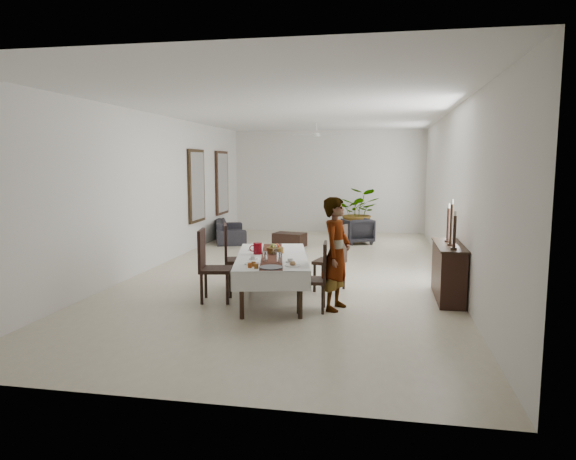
{
  "coord_description": "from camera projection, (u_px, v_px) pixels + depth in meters",
  "views": [
    {
      "loc": [
        1.71,
        -10.24,
        2.19
      ],
      "look_at": [
        0.14,
        -1.72,
        1.05
      ],
      "focal_mm": 32.0,
      "sensor_mm": 36.0,
      "label": 1
    }
  ],
  "objects": [
    {
      "name": "floor",
      "position": [
        297.0,
        270.0,
        10.57
      ],
      "size": [
        6.0,
        12.0,
        0.0
      ],
      "primitive_type": "cube",
      "color": "beige",
      "rests_on": "ground"
    },
    {
      "name": "ceiling",
      "position": [
        297.0,
        111.0,
        10.16
      ],
      "size": [
        6.0,
        12.0,
        0.02
      ],
      "primitive_type": "cube",
      "color": "white",
      "rests_on": "wall_back"
    },
    {
      "name": "wall_back",
      "position": [
        328.0,
        181.0,
        16.21
      ],
      "size": [
        6.0,
        0.02,
        3.2
      ],
      "primitive_type": "cube",
      "color": "silver",
      "rests_on": "floor"
    },
    {
      "name": "wall_front",
      "position": [
        185.0,
        230.0,
        4.52
      ],
      "size": [
        6.0,
        0.02,
        3.2
      ],
      "primitive_type": "cube",
      "color": "silver",
      "rests_on": "floor"
    },
    {
      "name": "wall_left",
      "position": [
        158.0,
        191.0,
        10.91
      ],
      "size": [
        0.02,
        12.0,
        3.2
      ],
      "primitive_type": "cube",
      "color": "silver",
      "rests_on": "floor"
    },
    {
      "name": "wall_right",
      "position": [
        451.0,
        194.0,
        9.82
      ],
      "size": [
        0.02,
        12.0,
        3.2
      ],
      "primitive_type": "cube",
      "color": "silver",
      "rests_on": "floor"
    },
    {
      "name": "dining_table_top",
      "position": [
        272.0,
        258.0,
        8.22
      ],
      "size": [
        1.37,
        2.39,
        0.05
      ],
      "primitive_type": "cube",
      "rotation": [
        0.0,
        0.0,
        0.2
      ],
      "color": "black",
      "rests_on": "table_leg_fl"
    },
    {
      "name": "table_leg_fl",
      "position": [
        242.0,
        296.0,
        7.2
      ],
      "size": [
        0.08,
        0.08,
        0.66
      ],
      "primitive_type": "cylinder",
      "rotation": [
        0.0,
        0.0,
        0.2
      ],
      "color": "black",
      "rests_on": "floor"
    },
    {
      "name": "table_leg_fr",
      "position": [
        300.0,
        296.0,
        7.21
      ],
      "size": [
        0.08,
        0.08,
        0.66
      ],
      "primitive_type": "cylinder",
      "rotation": [
        0.0,
        0.0,
        0.2
      ],
      "color": "black",
      "rests_on": "floor"
    },
    {
      "name": "table_leg_bl",
      "position": [
        250.0,
        266.0,
        9.31
      ],
      "size": [
        0.08,
        0.08,
        0.66
      ],
      "primitive_type": "cylinder",
      "rotation": [
        0.0,
        0.0,
        0.2
      ],
      "color": "black",
      "rests_on": "floor"
    },
    {
      "name": "table_leg_br",
      "position": [
        295.0,
        266.0,
        9.33
      ],
      "size": [
        0.08,
        0.08,
        0.66
      ],
      "primitive_type": "cylinder",
      "rotation": [
        0.0,
        0.0,
        0.2
      ],
      "color": "black",
      "rests_on": "floor"
    },
    {
      "name": "tablecloth_top",
      "position": [
        272.0,
        256.0,
        8.21
      ],
      "size": [
        1.56,
        2.59,
        0.01
      ],
      "primitive_type": "cube",
      "rotation": [
        0.0,
        0.0,
        0.2
      ],
      "color": "white",
      "rests_on": "dining_table_top"
    },
    {
      "name": "tablecloth_drape_left",
      "position": [
        238.0,
        264.0,
        8.22
      ],
      "size": [
        0.49,
        2.37,
        0.28
      ],
      "primitive_type": "cube",
      "rotation": [
        0.0,
        0.0,
        0.2
      ],
      "color": "white",
      "rests_on": "dining_table_top"
    },
    {
      "name": "tablecloth_drape_right",
      "position": [
        306.0,
        264.0,
        8.24
      ],
      "size": [
        0.49,
        2.37,
        0.28
      ],
      "primitive_type": "cube",
      "rotation": [
        0.0,
        0.0,
        0.2
      ],
      "color": "white",
      "rests_on": "dining_table_top"
    },
    {
      "name": "tablecloth_drape_near",
      "position": [
        271.0,
        281.0,
        7.04
      ],
      "size": [
        1.08,
        0.23,
        0.28
      ],
      "primitive_type": "cube",
      "rotation": [
        0.0,
        0.0,
        0.2
      ],
      "color": "white",
      "rests_on": "dining_table_top"
    },
    {
      "name": "tablecloth_drape_far",
      "position": [
        273.0,
        251.0,
        9.42
      ],
      "size": [
        1.08,
        0.23,
        0.28
      ],
      "primitive_type": "cube",
      "rotation": [
        0.0,
        0.0,
        0.2
      ],
      "color": "white",
      "rests_on": "dining_table_top"
    },
    {
      "name": "table_runner",
      "position": [
        272.0,
        255.0,
        8.21
      ],
      "size": [
        0.79,
        2.36,
        0.0
      ],
      "primitive_type": "cube",
      "rotation": [
        0.0,
        0.0,
        0.2
      ],
      "color": "#542618",
      "rests_on": "tablecloth_top"
    },
    {
      "name": "red_pitcher",
      "position": [
        258.0,
        248.0,
        8.33
      ],
      "size": [
        0.17,
        0.17,
        0.19
      ],
      "primitive_type": "cylinder",
      "rotation": [
        0.0,
        0.0,
        0.2
      ],
      "color": "maroon",
      "rests_on": "tablecloth_top"
    },
    {
      "name": "pitcher_handle",
      "position": [
        253.0,
        248.0,
        8.33
      ],
      "size": [
        0.11,
        0.04,
        0.11
      ],
      "primitive_type": "torus",
      "rotation": [
        1.57,
        0.0,
        0.2
      ],
      "color": "maroon",
      "rests_on": "red_pitcher"
    },
    {
      "name": "wine_glass_near",
      "position": [
        279.0,
        258.0,
        7.6
      ],
      "size": [
        0.07,
        0.07,
        0.16
      ],
      "primitive_type": "cylinder",
      "color": "white",
      "rests_on": "tablecloth_top"
    },
    {
      "name": "wine_glass_mid",
      "position": [
        265.0,
        257.0,
        7.69
      ],
      "size": [
        0.07,
        0.07,
        0.16
      ],
      "primitive_type": "cylinder",
      "color": "white",
      "rests_on": "tablecloth_top"
    },
    {
      "name": "wine_glass_far",
      "position": [
        275.0,
        250.0,
        8.25
      ],
      "size": [
        0.07,
        0.07,
        0.16
      ],
      "primitive_type": "cylinder",
      "color": "white",
      "rests_on": "tablecloth_top"
    },
    {
      "name": "teacup_right",
      "position": [
        290.0,
        260.0,
        7.66
      ],
      "size": [
        0.08,
        0.08,
        0.06
      ],
      "primitive_type": "cylinder",
      "color": "silver",
      "rests_on": "saucer_right"
    },
    {
      "name": "saucer_right",
      "position": [
        290.0,
        262.0,
        7.66
      ],
      "size": [
        0.14,
        0.14,
        0.01
      ],
      "primitive_type": "cylinder",
      "color": "silver",
      "rests_on": "tablecloth_top"
    },
    {
      "name": "teacup_left",
      "position": [
        253.0,
        258.0,
        7.88
      ],
      "size": [
        0.08,
        0.08,
        0.06
      ],
      "primitive_type": "cylinder",
      "color": "white",
      "rests_on": "saucer_left"
    },
    {
      "name": "saucer_left",
      "position": [
        253.0,
        259.0,
        7.88
      ],
      "size": [
        0.14,
        0.14,
        0.01
      ],
      "primitive_type": "cylinder",
      "color": "white",
      "rests_on": "tablecloth_top"
    },
    {
      "name": "plate_near_right",
      "position": [
        293.0,
        266.0,
        7.38
      ],
      "size": [
        0.22,
        0.22,
        0.01
      ],
      "primitive_type": "cylinder",
      "color": "white",
      "rests_on": "tablecloth_top"
    },
    {
      "name": "bread_near_right",
      "position": [
        293.0,
        264.0,
        7.38
      ],
      "size": [
        0.08,
        0.08,
        0.08
      ],
      "primitive_type": "sphere",
      "color": "tan",
      "rests_on": "plate_near_right"
    },
    {
      "name": "plate_near_left",
      "position": [
        252.0,
        264.0,
        7.51
      ],
      "size": [
        0.22,
        0.22,
        0.01
      ],
      "primitive_type": "cylinder",
      "color": "silver",
      "rests_on": "tablecloth_top"
    },
    {
      "name": "plate_far_left",
      "position": [
        255.0,
        250.0,
        8.72
      ],
      "size": [
        0.22,
        0.22,
        0.01
      ],
      "primitive_type": "cylinder",
      "color": "white",
      "rests_on": "tablecloth_top"
    },
    {
      "name": "serving_tray",
      "position": [
        271.0,
        267.0,
        7.23
      ],
      "size": [
        0.34,
        0.34,
        0.02
      ],
      "primitive_type": "cylinder",
      "color": "#424247",
      "rests_on": "tablecloth_top"
    },
    {
      "name": "jam_jar_a",
      "position": [
        256.0,
        266.0,
        7.2
      ],
      "size": [
        0.06,
        0.06,
        0.07
      ],
      "primitive_type": "cylinder",
      "color": "brown",
      "rests_on": "tablecloth_top"
    },
    {
      "name": "jam_jar_b",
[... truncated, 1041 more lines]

